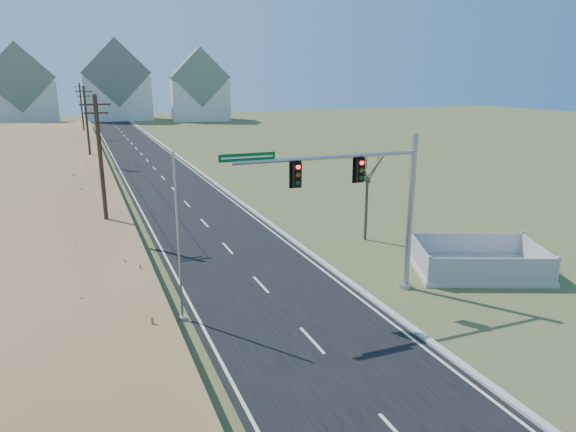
% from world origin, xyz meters
% --- Properties ---
extents(ground, '(260.00, 260.00, 0.00)m').
position_xyz_m(ground, '(0.00, 0.00, 0.00)').
color(ground, '#525C2D').
rests_on(ground, ground).
extents(road, '(8.00, 180.00, 0.06)m').
position_xyz_m(road, '(0.00, 50.00, 0.03)').
color(road, black).
rests_on(road, ground).
extents(curb, '(0.30, 180.00, 0.18)m').
position_xyz_m(curb, '(4.15, 50.00, 0.09)').
color(curb, '#B2AFA8').
rests_on(curb, ground).
extents(utility_pole_near, '(1.80, 0.26, 9.00)m').
position_xyz_m(utility_pole_near, '(-6.50, 15.00, 4.68)').
color(utility_pole_near, '#422D1E').
rests_on(utility_pole_near, ground).
extents(utility_pole_mid, '(1.80, 0.26, 9.00)m').
position_xyz_m(utility_pole_mid, '(-6.50, 45.00, 4.68)').
color(utility_pole_mid, '#422D1E').
rests_on(utility_pole_mid, ground).
extents(utility_pole_far, '(1.80, 0.26, 9.00)m').
position_xyz_m(utility_pole_far, '(-6.50, 75.00, 4.68)').
color(utility_pole_far, '#422D1E').
rests_on(utility_pole_far, ground).
extents(condo_nnw, '(14.93, 11.17, 17.03)m').
position_xyz_m(condo_nnw, '(-18.00, 108.00, 6.94)').
color(condo_nnw, silver).
rests_on(condo_nnw, ground).
extents(condo_n, '(15.27, 10.20, 18.54)m').
position_xyz_m(condo_n, '(2.00, 112.00, 7.61)').
color(condo_n, silver).
rests_on(condo_n, ground).
extents(condo_ne, '(14.12, 10.51, 16.52)m').
position_xyz_m(condo_ne, '(20.00, 104.00, 6.84)').
color(condo_ne, silver).
rests_on(condo_ne, ground).
extents(traffic_signal_mast, '(9.48, 0.65, 7.54)m').
position_xyz_m(traffic_signal_mast, '(4.61, 1.12, 4.60)').
color(traffic_signal_mast, '#9EA0A5').
rests_on(traffic_signal_mast, ground).
extents(fence_enclosure, '(7.76, 6.65, 1.50)m').
position_xyz_m(fence_enclosure, '(11.26, 1.46, 0.29)').
color(fence_enclosure, '#B7B5AD').
rests_on(fence_enclosure, ground).
extents(open_sign, '(0.44, 0.21, 0.56)m').
position_xyz_m(open_sign, '(8.00, 1.21, 0.30)').
color(open_sign, white).
rests_on(open_sign, ground).
extents(flagpole, '(0.32, 0.32, 7.21)m').
position_xyz_m(flagpole, '(-4.30, 1.81, 2.88)').
color(flagpole, '#B7B5AD').
rests_on(flagpole, ground).
extents(bare_tree, '(2.22, 2.22, 5.87)m').
position_xyz_m(bare_tree, '(8.61, 8.56, 4.73)').
color(bare_tree, '#4C3F33').
rests_on(bare_tree, ground).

